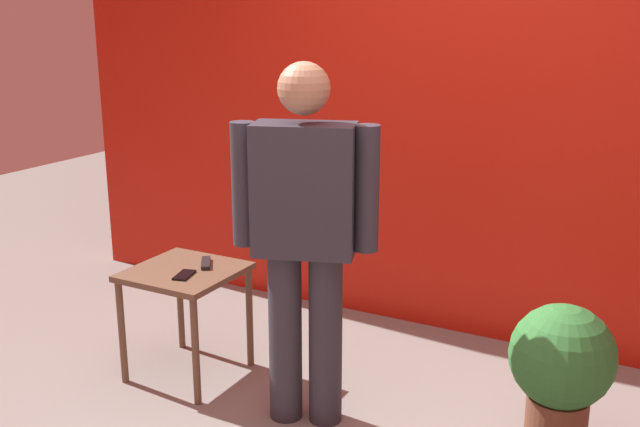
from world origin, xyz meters
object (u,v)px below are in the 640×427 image
object	(u,v)px
cell_phone	(184,275)
potted_plant	(561,369)
tv_remote	(206,263)
side_table	(185,286)
standing_person	(305,229)

from	to	relation	value
cell_phone	potted_plant	world-z (taller)	potted_plant
cell_phone	tv_remote	world-z (taller)	tv_remote
side_table	potted_plant	size ratio (longest dim) A/B	0.85
standing_person	potted_plant	distance (m)	1.23
cell_phone	tv_remote	distance (m)	0.18
cell_phone	potted_plant	distance (m)	1.81
cell_phone	potted_plant	xyz separation A→B (m)	(1.78, 0.23, -0.18)
side_table	cell_phone	bearing A→B (deg)	-51.98
standing_person	potted_plant	world-z (taller)	standing_person
side_table	cell_phone	size ratio (longest dim) A/B	4.04
standing_person	tv_remote	xyz separation A→B (m)	(-0.70, 0.20, -0.33)
side_table	potted_plant	world-z (taller)	potted_plant
standing_person	side_table	size ratio (longest dim) A/B	2.84
tv_remote	potted_plant	bearing A→B (deg)	-33.72
cell_phone	tv_remote	xyz separation A→B (m)	(-0.01, 0.18, 0.01)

